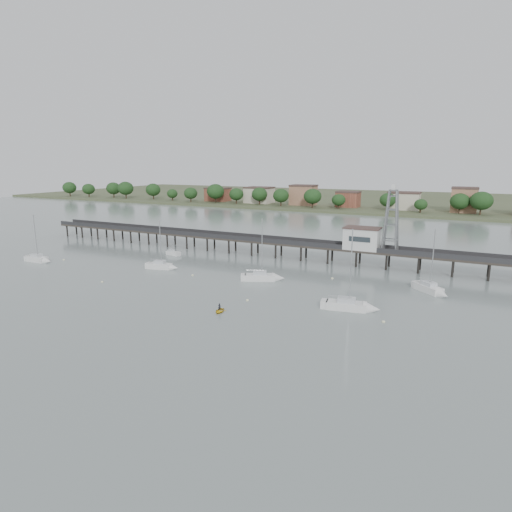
# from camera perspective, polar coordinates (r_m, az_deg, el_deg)

# --- Properties ---
(ground_plane) EXTENTS (500.00, 500.00, 0.00)m
(ground_plane) POSITION_cam_1_polar(r_m,az_deg,el_deg) (66.73, -21.28, -9.87)
(ground_plane) COLOR gray
(ground_plane) RESTS_ON ground
(pier) EXTENTS (150.00, 5.00, 5.50)m
(pier) POSITION_cam_1_polar(r_m,az_deg,el_deg) (113.05, 1.41, 1.94)
(pier) COLOR #2D2823
(pier) RESTS_ON ground
(pier_building) EXTENTS (8.40, 5.40, 5.30)m
(pier_building) POSITION_cam_1_polar(r_m,az_deg,el_deg) (104.65, 13.94, 2.32)
(pier_building) COLOR silver
(pier_building) RESTS_ON ground
(lattice_tower) EXTENTS (3.20, 3.20, 15.50)m
(lattice_tower) POSITION_cam_1_polar(r_m,az_deg,el_deg) (102.82, 17.61, 4.43)
(lattice_tower) COLOR slate
(lattice_tower) RESTS_ON ground
(sailboat_d) EXTENTS (9.19, 4.12, 14.59)m
(sailboat_d) POSITION_cam_1_polar(r_m,az_deg,el_deg) (74.06, 13.09, -6.59)
(sailboat_d) COLOR white
(sailboat_d) RESTS_ON ground
(sailboat_b) EXTENTS (7.50, 3.47, 12.04)m
(sailboat_b) POSITION_cam_1_polar(r_m,az_deg,el_deg) (101.59, -12.14, -1.36)
(sailboat_b) COLOR white
(sailboat_b) RESTS_ON ground
(sailboat_e) EXTENTS (7.22, 6.91, 12.84)m
(sailboat_e) POSITION_cam_1_polar(r_m,az_deg,el_deg) (87.63, 22.53, -4.25)
(sailboat_e) COLOR white
(sailboat_e) RESTS_ON ground
(sailboat_c) EXTENTS (8.59, 5.80, 13.80)m
(sailboat_c) POSITION_cam_1_polar(r_m,az_deg,el_deg) (89.95, 1.38, -2.87)
(sailboat_c) COLOR white
(sailboat_c) RESTS_ON ground
(sailboat_a) EXTENTS (7.53, 2.46, 12.40)m
(sailboat_a) POSITION_cam_1_polar(r_m,az_deg,el_deg) (119.05, -26.83, -0.43)
(sailboat_a) COLOR white
(sailboat_a) RESTS_ON ground
(white_tender) EXTENTS (4.32, 2.32, 1.60)m
(white_tender) POSITION_cam_1_polar(r_m,az_deg,el_deg) (116.45, -10.99, 0.36)
(white_tender) COLOR white
(white_tender) RESTS_ON ground
(yellow_dinghy) EXTENTS (1.90, 0.82, 2.58)m
(yellow_dinghy) POSITION_cam_1_polar(r_m,az_deg,el_deg) (71.83, -4.89, -7.44)
(yellow_dinghy) COLOR gold
(yellow_dinghy) RESTS_ON ground
(dinghy_occupant) EXTENTS (0.91, 1.33, 0.30)m
(dinghy_occupant) POSITION_cam_1_polar(r_m,az_deg,el_deg) (71.83, -4.89, -7.44)
(dinghy_occupant) COLOR black
(dinghy_occupant) RESTS_ON ground
(mooring_buoys) EXTENTS (81.35, 24.39, 0.39)m
(mooring_buoys) POSITION_cam_1_polar(r_m,az_deg,el_deg) (88.24, -6.54, -3.63)
(mooring_buoys) COLOR #F8F8C1
(mooring_buoys) RESTS_ON ground
(far_shore) EXTENTS (500.00, 170.00, 10.40)m
(far_shore) POSITION_cam_1_polar(r_m,az_deg,el_deg) (285.17, 17.03, 7.16)
(far_shore) COLOR #475133
(far_shore) RESTS_ON ground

